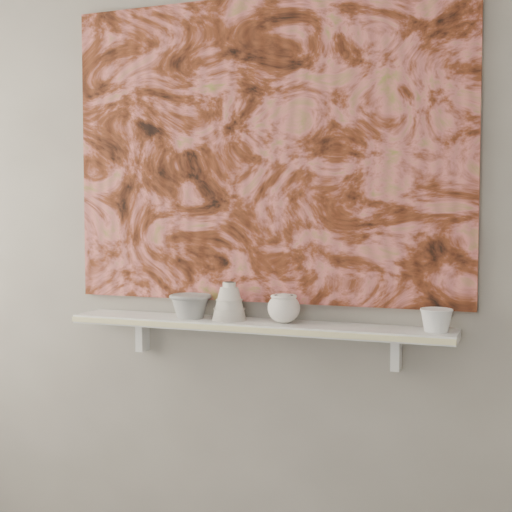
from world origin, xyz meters
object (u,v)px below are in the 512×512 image
at_px(bell_vessel, 229,301).
at_px(bowl_white, 436,320).
at_px(shelf, 255,326).
at_px(cup_cream, 284,308).
at_px(bowl_grey, 190,306).
at_px(painting, 263,150).

bearing_deg(bell_vessel, bowl_white, 0.00).
height_order(shelf, cup_cream, cup_cream).
xyz_separation_m(shelf, cup_cream, (0.11, 0.00, 0.07)).
bearing_deg(bowl_grey, painting, 17.69).
bearing_deg(cup_cream, painting, 143.43).
relative_size(shelf, bell_vessel, 10.21).
xyz_separation_m(bowl_grey, bell_vessel, (0.15, 0.00, 0.02)).
xyz_separation_m(cup_cream, bell_vessel, (-0.21, 0.00, 0.02)).
xyz_separation_m(painting, bell_vessel, (-0.10, -0.08, -0.54)).
bearing_deg(shelf, bowl_grey, 180.00).
relative_size(shelf, bowl_white, 13.24).
distance_m(painting, cup_cream, 0.57).
bearing_deg(cup_cream, bowl_white, 0.00).
height_order(bell_vessel, bowl_white, bell_vessel).
xyz_separation_m(painting, bowl_white, (0.63, -0.08, -0.57)).
relative_size(bowl_grey, bowl_white, 1.47).
xyz_separation_m(shelf, bowl_white, (0.63, 0.00, 0.05)).
bearing_deg(bowl_white, bell_vessel, 180.00).
relative_size(painting, bowl_white, 14.19).
height_order(cup_cream, bell_vessel, bell_vessel).
distance_m(shelf, bell_vessel, 0.13).
bearing_deg(bell_vessel, bowl_grey, 180.00).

